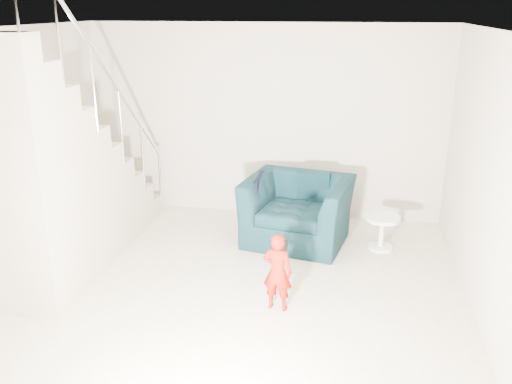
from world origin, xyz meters
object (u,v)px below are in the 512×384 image
armchair (297,210)px  side_table (382,227)px  staircase (56,192)px  toddler (278,272)px

armchair → side_table: 1.08m
side_table → armchair: bearing=175.9°
side_table → staircase: staircase is taller
toddler → side_table: size_ratio=1.88×
staircase → toddler: bearing=-9.8°
armchair → side_table: armchair is taller
toddler → staircase: 2.65m
armchair → side_table: bearing=6.6°
armchair → side_table: size_ratio=2.94×
side_table → staircase: 3.89m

